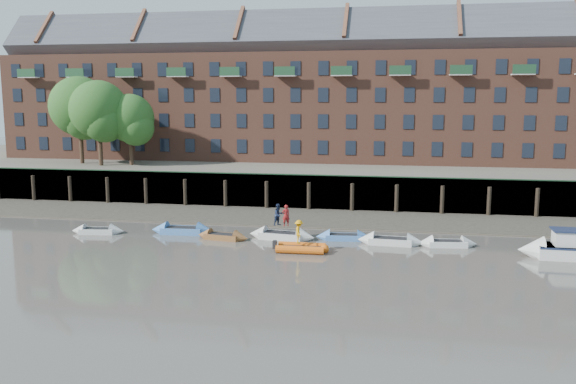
% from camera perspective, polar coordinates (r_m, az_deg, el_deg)
% --- Properties ---
extents(ground, '(220.00, 220.00, 0.00)m').
position_cam_1_polar(ground, '(35.34, -0.00, -8.21)').
color(ground, '#57524B').
rests_on(ground, ground).
extents(foreshore, '(110.00, 8.00, 0.50)m').
position_cam_1_polar(foreshore, '(52.62, 3.51, -2.51)').
color(foreshore, '#3D382F').
rests_on(foreshore, ground).
extents(mud_band, '(110.00, 1.60, 0.10)m').
position_cam_1_polar(mud_band, '(49.32, 3.04, -3.29)').
color(mud_band, '#4C4336').
rests_on(mud_band, ground).
extents(river_wall, '(110.00, 1.23, 3.30)m').
position_cam_1_polar(river_wall, '(56.62, 4.06, -0.07)').
color(river_wall, '#2D2A26').
rests_on(river_wall, ground).
extents(bank_terrace, '(110.00, 28.00, 3.20)m').
position_cam_1_polar(bank_terrace, '(70.04, 5.28, 1.65)').
color(bank_terrace, '#5E594D').
rests_on(bank_terrace, ground).
extents(apartment_terrace, '(80.60, 15.56, 20.98)m').
position_cam_1_polar(apartment_terrace, '(70.52, 5.48, 10.83)').
color(apartment_terrace, brown).
rests_on(apartment_terrace, bank_terrace).
extents(tree_cluster, '(11.76, 7.74, 9.40)m').
position_cam_1_polar(tree_cluster, '(68.36, -17.43, 7.33)').
color(tree_cluster, '#3A281C').
rests_on(tree_cluster, bank_terrace).
extents(rowboat_0, '(4.16, 1.71, 1.17)m').
position_cam_1_polar(rowboat_0, '(49.12, -17.37, -3.49)').
color(rowboat_0, silver).
rests_on(rowboat_0, ground).
extents(rowboat_1, '(4.97, 1.65, 1.43)m').
position_cam_1_polar(rowboat_1, '(47.55, -9.84, -3.56)').
color(rowboat_1, '#477DC2').
rests_on(rowboat_1, ground).
extents(rowboat_2, '(4.18, 1.81, 1.17)m').
position_cam_1_polar(rowboat_2, '(45.26, -6.12, -4.16)').
color(rowboat_2, brown).
rests_on(rowboat_2, ground).
extents(rowboat_3, '(5.16, 2.08, 1.46)m').
position_cam_1_polar(rowboat_3, '(45.09, -0.60, -4.10)').
color(rowboat_3, silver).
rests_on(rowboat_3, ground).
extents(rowboat_4, '(4.16, 1.55, 1.18)m').
position_cam_1_polar(rowboat_4, '(45.04, 5.22, -4.21)').
color(rowboat_4, '#477DC2').
rests_on(rowboat_4, ground).
extents(rowboat_5, '(4.76, 1.64, 1.36)m').
position_cam_1_polar(rowboat_5, '(44.10, 9.56, -4.54)').
color(rowboat_5, silver).
rests_on(rowboat_5, ground).
extents(rowboat_6, '(4.23, 1.69, 1.20)m').
position_cam_1_polar(rowboat_6, '(44.34, 14.66, -4.68)').
color(rowboat_6, silver).
rests_on(rowboat_6, ground).
extents(rib_tender, '(3.57, 1.73, 0.62)m').
position_cam_1_polar(rib_tender, '(41.43, 1.42, -5.26)').
color(rib_tender, orange).
rests_on(rib_tender, ground).
extents(motor_launch, '(5.99, 2.06, 2.46)m').
position_cam_1_polar(motor_launch, '(43.56, 24.07, -4.85)').
color(motor_launch, silver).
rests_on(motor_launch, ground).
extents(person_rower_a, '(0.69, 0.59, 1.60)m').
position_cam_1_polar(person_rower_a, '(44.76, -0.20, -2.20)').
color(person_rower_a, maroon).
rests_on(person_rower_a, rowboat_3).
extents(person_rower_b, '(0.98, 1.01, 1.63)m').
position_cam_1_polar(person_rower_b, '(44.93, -0.89, -2.14)').
color(person_rower_b, '#19233F').
rests_on(person_rower_b, rowboat_3).
extents(person_rib_crew, '(0.79, 1.13, 1.60)m').
position_cam_1_polar(person_rib_crew, '(41.27, 1.03, -3.73)').
color(person_rib_crew, orange).
rests_on(person_rib_crew, rib_tender).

